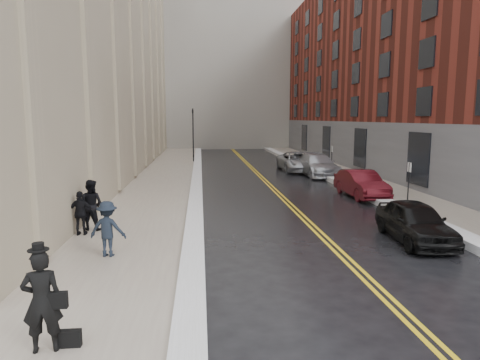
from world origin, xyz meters
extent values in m
plane|color=black|center=(0.00, 0.00, 0.00)|extent=(160.00, 160.00, 0.00)
cube|color=gray|center=(-4.50, 16.00, 0.07)|extent=(4.00, 64.00, 0.15)
cube|color=gray|center=(9.00, 16.00, 0.07)|extent=(3.00, 64.00, 0.15)
cube|color=gold|center=(2.38, 16.00, 0.00)|extent=(0.12, 64.00, 0.01)
cube|color=gold|center=(2.62, 16.00, 0.00)|extent=(0.12, 64.00, 0.01)
cube|color=white|center=(-2.20, 16.00, 0.13)|extent=(0.70, 60.80, 0.26)
cube|color=white|center=(7.15, 16.00, 0.15)|extent=(0.85, 60.80, 0.30)
cube|color=maroon|center=(17.50, 23.00, 9.00)|extent=(14.00, 50.00, 18.00)
cube|color=slate|center=(14.00, 66.00, 22.00)|extent=(22.00, 18.00, 44.00)
cylinder|color=black|center=(-2.60, 30.00, 2.60)|extent=(0.12, 0.12, 5.20)
imported|color=black|center=(-2.60, 30.00, 4.60)|extent=(0.18, 0.15, 0.90)
cylinder|color=black|center=(7.90, 8.00, 1.10)|extent=(0.06, 0.06, 2.20)
cube|color=white|center=(7.90, 8.00, 2.00)|extent=(0.02, 0.35, 0.45)
cylinder|color=black|center=(7.90, 20.00, 1.10)|extent=(0.06, 0.06, 2.20)
cube|color=white|center=(7.90, 20.00, 2.00)|extent=(0.02, 0.35, 0.45)
imported|color=black|center=(5.51, 2.71, 0.71)|extent=(1.98, 4.30, 1.43)
imported|color=#4D0D15|center=(6.80, 11.13, 0.74)|extent=(1.73, 4.54, 1.48)
imported|color=#AAACB2|center=(6.80, 19.93, 0.81)|extent=(2.51, 5.68, 1.62)
imported|color=#A4A6AC|center=(5.94, 22.85, 0.78)|extent=(2.70, 5.66, 1.56)
imported|color=black|center=(-4.76, -3.76, 1.09)|extent=(0.75, 0.56, 1.88)
imported|color=black|center=(-6.02, 4.84, 1.10)|extent=(1.08, 0.94, 1.89)
imported|color=black|center=(-4.75, 1.61, 1.00)|extent=(1.18, 0.80, 1.69)
imported|color=black|center=(-6.20, 4.11, 0.94)|extent=(0.93, 0.39, 1.59)
camera|label=1|loc=(-1.93, -11.22, 4.30)|focal=32.00mm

